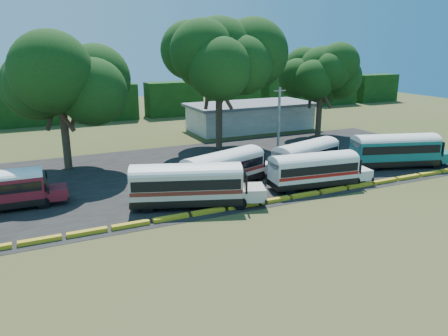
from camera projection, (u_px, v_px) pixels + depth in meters
name	position (u px, v px, depth m)	size (l,w,h in m)	color
ground	(231.00, 215.00, 33.26)	(160.00, 160.00, 0.00)	#2E4416
asphalt_strip	(188.00, 173.00, 44.11)	(64.00, 24.00, 0.02)	black
curb	(226.00, 208.00, 34.09)	(53.70, 0.45, 0.30)	gold
terminal_building	(250.00, 116.00, 66.20)	(19.00, 9.00, 4.00)	silver
treeline_backdrop	(107.00, 102.00, 74.18)	(130.00, 4.00, 6.00)	black
bus_cream_west	(189.00, 183.00, 34.41)	(10.95, 6.04, 3.52)	black
bus_cream_east	(225.00, 167.00, 39.40)	(10.26, 5.53, 3.29)	black
bus_white_red	(315.00, 168.00, 39.13)	(9.94, 3.55, 3.20)	black
bus_white_blue	(307.00, 155.00, 43.99)	(9.94, 5.10, 3.18)	black
bus_teal	(397.00, 148.00, 45.52)	(11.13, 5.68, 3.56)	black
tree_west	(60.00, 79.00, 43.20)	(9.96, 9.96, 12.94)	#332319
tree_center	(219.00, 55.00, 51.00)	(11.99, 11.99, 15.75)	#332319
tree_east	(322.00, 70.00, 59.31)	(8.58, 8.58, 12.32)	#332319
utility_pole	(279.00, 120.00, 50.67)	(1.60, 0.30, 7.82)	gray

